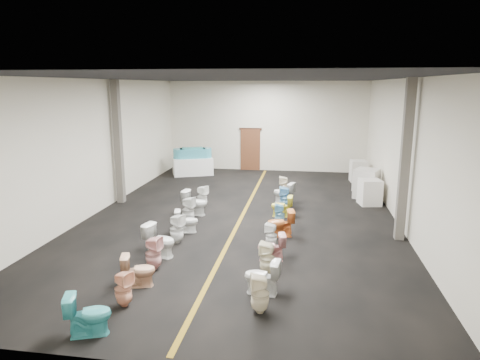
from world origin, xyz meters
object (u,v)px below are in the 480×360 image
(bathtub, at_px, (193,153))
(toilet_left_8, at_px, (195,203))
(toilet_right_2, at_px, (268,259))
(toilet_left_9, at_px, (202,197))
(appliance_crate_a, at_px, (370,192))
(toilet_right_7, at_px, (282,206))
(toilet_left_0, at_px, (89,314))
(toilet_left_6, at_px, (186,221))
(toilet_left_5, at_px, (177,229))
(toilet_right_10, at_px, (284,187))
(toilet_left_4, at_px, (160,240))
(toilet_left_7, at_px, (188,210))
(appliance_crate_c, at_px, (362,181))
(toilet_right_9, at_px, (284,193))
(toilet_left_2, at_px, (139,270))
(toilet_right_3, at_px, (271,247))
(toilet_right_4, at_px, (271,235))
(toilet_right_5, at_px, (281,223))
(toilet_right_1, at_px, (262,277))
(appliance_crate_d, at_px, (358,171))
(toilet_right_0, at_px, (260,294))
(appliance_crate_b, at_px, (367,184))
(toilet_left_3, at_px, (153,253))
(toilet_left_1, at_px, (123,289))
(toilet_right_6, at_px, (280,215))
(display_table, at_px, (193,166))
(toilet_right_8, at_px, (285,198))

(bathtub, height_order, toilet_left_8, bathtub)
(toilet_right_2, bearing_deg, toilet_left_9, -145.74)
(appliance_crate_a, distance_m, toilet_right_7, 3.67)
(toilet_left_0, relative_size, toilet_left_6, 1.13)
(toilet_left_5, height_order, toilet_right_10, same)
(toilet_left_4, bearing_deg, toilet_left_6, 8.84)
(toilet_left_6, height_order, toilet_left_8, toilet_left_8)
(toilet_left_7, bearing_deg, appliance_crate_c, -36.54)
(toilet_left_5, bearing_deg, toilet_left_9, 24.04)
(toilet_left_5, distance_m, toilet_left_6, 0.92)
(toilet_left_8, distance_m, toilet_right_9, 3.44)
(toilet_left_2, distance_m, toilet_right_3, 3.29)
(bathtub, bearing_deg, toilet_right_10, -58.48)
(toilet_right_4, bearing_deg, appliance_crate_a, 159.18)
(toilet_left_4, xyz_separation_m, toilet_right_5, (2.95, 1.95, -0.03))
(toilet_right_1, bearing_deg, appliance_crate_d, 171.07)
(toilet_right_0, distance_m, toilet_right_1, 0.77)
(appliance_crate_b, distance_m, toilet_right_5, 5.73)
(appliance_crate_c, xyz_separation_m, toilet_left_7, (-5.97, -5.36, 0.03))
(bathtub, height_order, toilet_left_7, bathtub)
(toilet_left_6, distance_m, toilet_left_8, 1.78)
(toilet_left_7, xyz_separation_m, toilet_right_10, (2.81, 3.74, -0.02))
(appliance_crate_b, distance_m, toilet_left_7, 7.26)
(toilet_left_2, bearing_deg, appliance_crate_d, -43.27)
(toilet_left_6, height_order, toilet_right_0, toilet_right_0)
(appliance_crate_a, bearing_deg, toilet_left_3, -131.08)
(toilet_right_0, bearing_deg, toilet_right_1, 172.02)
(toilet_left_1, bearing_deg, toilet_right_3, -23.27)
(toilet_left_7, xyz_separation_m, toilet_right_6, (2.88, 0.27, -0.09))
(display_table, distance_m, toilet_left_9, 5.88)
(toilet_left_6, height_order, toilet_right_10, toilet_right_10)
(appliance_crate_d, xyz_separation_m, toilet_right_2, (-3.14, -10.41, -0.09))
(toilet_left_9, bearing_deg, toilet_left_2, -160.73)
(appliance_crate_c, relative_size, toilet_right_9, 0.99)
(bathtub, distance_m, toilet_left_0, 13.77)
(toilet_left_1, height_order, toilet_right_7, toilet_left_1)
(toilet_left_0, bearing_deg, toilet_left_8, -19.71)
(toilet_left_4, bearing_deg, toilet_left_8, 14.57)
(toilet_left_6, distance_m, toilet_right_0, 5.03)
(toilet_left_7, distance_m, toilet_right_5, 3.06)
(toilet_right_6, xyz_separation_m, toilet_right_7, (0.01, 0.90, 0.02))
(toilet_left_1, xyz_separation_m, toilet_right_2, (2.67, 1.89, 0.02))
(toilet_left_1, distance_m, toilet_left_5, 3.52)
(toilet_right_0, relative_size, toilet_right_9, 0.97)
(appliance_crate_a, bearing_deg, toilet_right_8, -158.79)
(toilet_left_2, bearing_deg, toilet_right_8, -40.04)
(bathtub, distance_m, toilet_right_9, 6.55)
(toilet_left_4, height_order, toilet_right_5, toilet_left_4)
(toilet_left_0, distance_m, toilet_right_2, 4.09)
(appliance_crate_a, relative_size, appliance_crate_d, 0.96)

